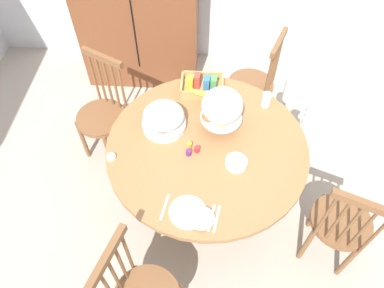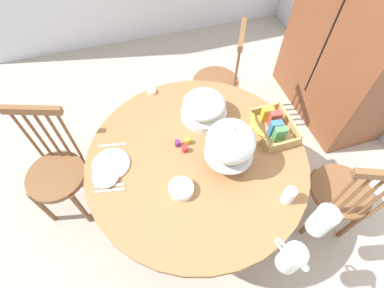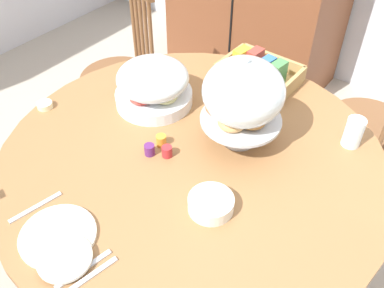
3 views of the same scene
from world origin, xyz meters
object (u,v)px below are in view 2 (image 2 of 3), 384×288
Objects in this scene: pastry_stand_with_dome at (230,143)px; fruit_platter_covered at (204,107)px; dining_table at (196,172)px; cereal_bowl at (181,189)px; butter_dish at (152,91)px; china_plate_large at (111,164)px; milk_pitcher at (322,221)px; wooden_armoire at (368,15)px; windsor_chair_facing_door at (57,173)px; cereal_basket at (272,126)px; drinking_glass at (289,195)px; china_plate_small at (106,177)px; orange_juice_pitcher at (290,258)px; windsor_chair_near_window at (342,194)px; windsor_chair_by_cabinet at (219,83)px.

pastry_stand_with_dome is 1.15× the size of fruit_platter_covered.
cereal_bowl reaches higher than dining_table.
china_plate_large is at bearing -34.56° from butter_dish.
milk_pitcher is at bearing 56.96° from cereal_bowl.
cereal_bowl reaches higher than butter_dish.
wooden_armoire is 32.67× the size of butter_dish.
pastry_stand_with_dome is 1.79× the size of milk_pitcher.
windsor_chair_facing_door is 2.83× the size of pastry_stand_with_dome.
pastry_stand_with_dome is at bearing 62.37° from dining_table.
cereal_basket is 0.48m from drinking_glass.
fruit_platter_covered is at bearing 107.64° from china_plate_large.
drinking_glass is at bearing 43.55° from dining_table.
wooden_armoire is at bearing 113.84° from dining_table.
fruit_platter_covered is 0.74m from china_plate_small.
pastry_stand_with_dome reaches higher than orange_juice_pitcher.
windsor_chair_near_window is (1.07, -0.67, -0.53)m from wooden_armoire.
windsor_chair_facing_door is at bearing -111.53° from windsor_chair_near_window.
dining_table is 1.37× the size of windsor_chair_by_cabinet.
fruit_platter_covered is 1.36× the size of china_plate_large.
orange_juice_pitcher is at bearing -63.94° from milk_pitcher.
orange_juice_pitcher is (0.70, 0.23, 0.27)m from dining_table.
orange_juice_pitcher is at bearing 6.56° from pastry_stand_with_dome.
cereal_bowl is at bearing -71.40° from pastry_stand_with_dome.
china_plate_small is 1.02m from drinking_glass.
milk_pitcher is 0.20m from drinking_glass.
drinking_glass is at bearing 60.45° from windsor_chair_facing_door.
orange_juice_pitcher is 1.37m from butter_dish.
windsor_chair_by_cabinet is at bearing 151.14° from dining_table.
china_plate_large is 1.57× the size of cereal_bowl.
wooden_armoire reaches higher than windsor_chair_by_cabinet.
orange_juice_pitcher is (1.55, -0.24, 0.37)m from windsor_chair_by_cabinet.
dining_table is at bearing -28.86° from windsor_chair_by_cabinet.
pastry_stand_with_dome is (-0.30, -0.73, 0.48)m from windsor_chair_near_window.
cereal_bowl is (0.88, -1.72, -0.22)m from wooden_armoire.
pastry_stand_with_dome reaches higher than drinking_glass.
fruit_platter_covered is at bearing 154.73° from dining_table.
milk_pitcher is 1.28× the size of china_plate_small.
windsor_chair_by_cabinet is at bearing 129.65° from china_plate_small.
milk_pitcher is (0.92, 1.38, 0.37)m from windsor_chair_facing_door.
fruit_platter_covered is 0.44m from cereal_basket.
orange_juice_pitcher is 0.59× the size of cereal_basket.
pastry_stand_with_dome is 0.42m from drinking_glass.
cereal_basket is (-0.14, 0.35, -0.15)m from pastry_stand_with_dome.
butter_dish is at bearing -156.32° from pastry_stand_with_dome.
cereal_basket is at bearing 110.40° from cereal_bowl.
china_plate_large is (0.20, -0.64, -0.08)m from fruit_platter_covered.
wooden_armoire is 1.62m from drinking_glass.
china_plate_small is at bearing -67.32° from fruit_platter_covered.
wooden_armoire reaches higher than pastry_stand_with_dome.
orange_juice_pitcher is at bearing -20.19° from cereal_basket.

